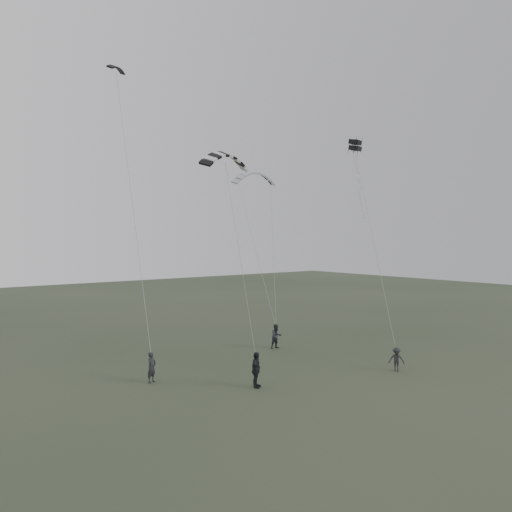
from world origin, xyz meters
TOP-DOWN VIEW (x-y plane):
  - ground at (0.00, 0.00)m, footprint 140.00×140.00m
  - flyer_left at (-7.12, 4.52)m, footprint 0.74×0.64m
  - flyer_right at (4.14, 6.83)m, footprint 0.95×0.78m
  - flyer_center at (-3.05, 0.09)m, footprint 1.22×1.02m
  - flyer_far at (5.84, -2.59)m, footprint 1.04×1.09m
  - kite_dark_small at (-6.03, 11.78)m, footprint 1.62×1.31m
  - kite_pale_large at (8.17, 14.67)m, footprint 4.29×2.28m
  - kite_striped at (-2.93, 3.18)m, footprint 3.38×1.59m
  - kite_box at (8.58, 3.19)m, footprint 0.95×1.03m

SIDE VIEW (x-z plane):
  - ground at x=0.00m, z-range 0.00..0.00m
  - flyer_far at x=5.84m, z-range 0.00..1.48m
  - flyer_left at x=-7.12m, z-range 0.00..1.73m
  - flyer_right at x=4.14m, z-range 0.00..1.81m
  - flyer_center at x=-3.05m, z-range 0.00..1.95m
  - kite_striped at x=-2.93m, z-range 12.41..13.88m
  - kite_pale_large at x=8.17m, z-range 13.25..15.12m
  - kite_box at x=8.58m, z-range 14.56..15.43m
  - kite_dark_small at x=-6.03m, z-range 19.55..20.19m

